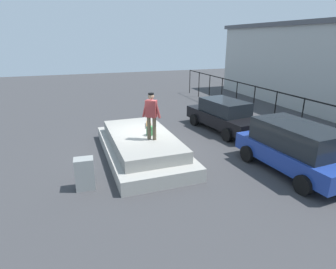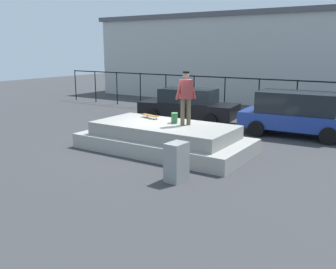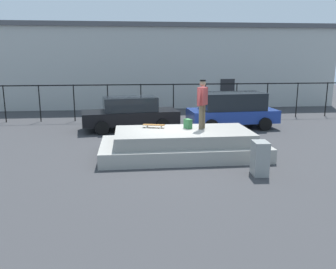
% 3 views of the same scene
% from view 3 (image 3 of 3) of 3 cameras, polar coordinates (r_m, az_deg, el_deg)
% --- Properties ---
extents(ground_plane, '(60.00, 60.00, 0.00)m').
position_cam_3_polar(ground_plane, '(13.23, 0.94, -3.13)').
color(ground_plane, '#38383A').
extents(concrete_ledge, '(5.93, 2.88, 0.94)m').
position_cam_3_polar(concrete_ledge, '(12.94, 2.41, -1.56)').
color(concrete_ledge, '#9E9B93').
rests_on(concrete_ledge, ground_plane).
extents(skateboarder, '(0.52, 0.64, 1.79)m').
position_cam_3_polar(skateboarder, '(12.99, 5.54, 5.40)').
color(skateboarder, brown).
rests_on(skateboarder, concrete_ledge).
extents(skateboard, '(0.85, 0.42, 0.12)m').
position_cam_3_polar(skateboard, '(13.26, -2.29, 1.52)').
color(skateboard, brown).
rests_on(skateboard, concrete_ledge).
extents(backpack, '(0.31, 0.34, 0.35)m').
position_cam_3_polar(backpack, '(13.13, 3.21, 1.73)').
color(backpack, '#33723F').
rests_on(backpack, concrete_ledge).
extents(car_black_sedan_near, '(4.81, 2.44, 1.61)m').
position_cam_3_polar(car_black_sedan_near, '(17.52, -6.09, 3.46)').
color(car_black_sedan_near, black).
rests_on(car_black_sedan_near, ground_plane).
extents(car_blue_hatchback_mid, '(4.45, 2.35, 1.78)m').
position_cam_3_polar(car_blue_hatchback_mid, '(18.15, 10.25, 3.99)').
color(car_blue_hatchback_mid, navy).
rests_on(car_blue_hatchback_mid, ground_plane).
extents(utility_box, '(0.48, 0.63, 1.05)m').
position_cam_3_polar(utility_box, '(11.17, 14.53, -3.72)').
color(utility_box, gray).
rests_on(utility_box, ground_plane).
extents(fence_row, '(24.06, 0.06, 2.03)m').
position_cam_3_polar(fence_row, '(20.19, -1.74, 6.26)').
color(fence_row, black).
rests_on(fence_row, ground_plane).
extents(warehouse_building, '(26.57, 6.71, 5.72)m').
position_cam_3_polar(warehouse_building, '(27.33, -3.04, 11.06)').
color(warehouse_building, '#B2B2AD').
rests_on(warehouse_building, ground_plane).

